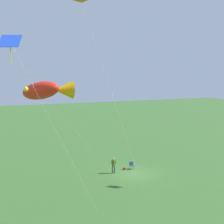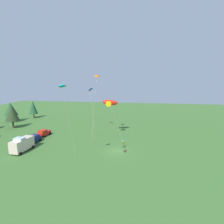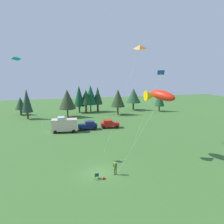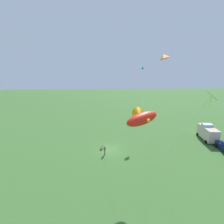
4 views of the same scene
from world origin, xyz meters
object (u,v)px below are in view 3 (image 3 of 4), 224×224
at_px(folding_chair, 97,175).
at_px(van_camper_beige, 64,125).
at_px(kite_diamond_blue, 160,74).
at_px(backpack_on_grass, 104,178).
at_px(car_navy_hatch, 88,125).
at_px(kite_large_fish, 159,95).
at_px(kite_delta_orange, 140,47).
at_px(person_kite_flyer, 115,167).
at_px(car_red_sedan, 109,124).
at_px(kite_delta_teal, 17,58).

relative_size(folding_chair, van_camper_beige, 0.15).
xyz_separation_m(van_camper_beige, kite_diamond_blue, (16.48, -11.41, 10.85)).
height_order(backpack_on_grass, car_navy_hatch, car_navy_hatch).
bearing_deg(kite_large_fish, kite_delta_orange, 126.01).
bearing_deg(van_camper_beige, car_navy_hatch, -168.81).
height_order(person_kite_flyer, folding_chair, person_kite_flyer).
distance_m(van_camper_beige, car_red_sedan, 10.36).
xyz_separation_m(car_red_sedan, kite_large_fish, (2.95, -18.42, 8.54)).
bearing_deg(kite_large_fish, person_kite_flyer, -151.34).
height_order(folding_chair, van_camper_beige, van_camper_beige).
bearing_deg(kite_delta_orange, folding_chair, -137.17).
height_order(backpack_on_grass, van_camper_beige, van_camper_beige).
distance_m(kite_diamond_blue, kite_delta_orange, 7.52).
relative_size(backpack_on_grass, car_red_sedan, 0.07).
relative_size(backpack_on_grass, kite_delta_orange, 0.02).
height_order(person_kite_flyer, car_navy_hatch, car_navy_hatch).
bearing_deg(kite_diamond_blue, kite_delta_orange, -148.32).
bearing_deg(folding_chair, kite_delta_teal, 44.88).
distance_m(van_camper_beige, kite_delta_teal, 19.75).
distance_m(car_red_sedan, kite_large_fish, 20.51).
relative_size(car_navy_hatch, kite_large_fish, 0.41).
relative_size(car_red_sedan, kite_delta_teal, 0.29).
bearing_deg(car_navy_hatch, folding_chair, -93.32).
distance_m(kite_diamond_blue, kite_delta_teal, 23.34).
height_order(folding_chair, backpack_on_grass, folding_chair).
height_order(backpack_on_grass, kite_delta_teal, kite_delta_teal).
xyz_separation_m(folding_chair, van_camper_beige, (-2.66, 22.57, 1.16)).
distance_m(backpack_on_grass, van_camper_beige, 23.05).
distance_m(car_red_sedan, kite_diamond_blue, 17.90).
xyz_separation_m(person_kite_flyer, folding_chair, (-2.51, -0.53, -0.53)).
xyz_separation_m(person_kite_flyer, van_camper_beige, (-5.17, 22.04, 0.62)).
distance_m(folding_chair, kite_diamond_blue, 21.44).
bearing_deg(kite_delta_teal, car_red_sedan, 39.27).
bearing_deg(kite_delta_teal, folding_chair, -45.47).
height_order(car_red_sedan, kite_delta_teal, kite_delta_teal).
height_order(folding_chair, kite_delta_teal, kite_delta_teal).
height_order(folding_chair, kite_diamond_blue, kite_diamond_blue).
distance_m(person_kite_flyer, kite_large_fish, 12.52).
bearing_deg(folding_chair, person_kite_flyer, -77.72).
xyz_separation_m(folding_chair, kite_large_fish, (10.60, 4.95, 9.00)).
relative_size(person_kite_flyer, backpack_on_grass, 5.44).
xyz_separation_m(van_camper_beige, car_red_sedan, (10.30, 0.80, -0.69)).
bearing_deg(kite_large_fish, car_red_sedan, 99.11).
bearing_deg(kite_large_fish, kite_delta_teal, 167.19).
distance_m(person_kite_flyer, van_camper_beige, 22.64).
bearing_deg(folding_chair, kite_diamond_blue, -50.74).
bearing_deg(kite_delta_orange, kite_delta_teal, 174.81).
bearing_deg(car_red_sedan, person_kite_flyer, 85.66).
xyz_separation_m(kite_diamond_blue, kite_delta_teal, (-23.16, -1.68, 2.36)).
height_order(van_camper_beige, car_red_sedan, van_camper_beige).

